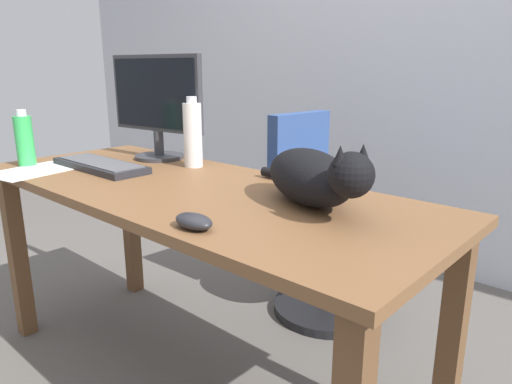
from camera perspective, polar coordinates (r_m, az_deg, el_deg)
The scene contains 11 objects.
ground_plane at distance 1.83m, azimuth -7.33°, elevation -21.78°, with size 8.00×8.00×0.00m, color #59544F.
back_wall at distance 2.72m, azimuth 18.23°, elevation 18.73°, with size 6.00×0.04×2.60m, color silver.
desk at distance 1.54m, azimuth -8.10°, elevation -2.81°, with size 1.67×0.66×0.72m.
office_chair at distance 2.12m, azimuth 7.88°, elevation -4.67°, with size 0.48×0.48×0.90m.
monitor at distance 1.95m, azimuth -12.06°, elevation 10.56°, with size 0.48×0.20×0.42m.
keyboard at distance 1.84m, azimuth -18.49°, elevation 3.13°, with size 0.44×0.15×0.03m.
cat at distance 1.27m, azimuth 6.96°, elevation 1.92°, with size 0.54×0.34×0.20m.
computer_mouse at distance 1.11m, azimuth -7.60°, elevation -3.55°, with size 0.11×0.06×0.04m, color #232328.
paper_sheet at distance 1.89m, azimuth -25.51°, elevation 2.36°, with size 0.21×0.30×0.00m, color white.
water_bottle at distance 1.99m, azimuth -26.41°, elevation 5.70°, with size 0.07×0.07×0.21m.
spray_bottle at distance 1.78m, azimuth -7.73°, elevation 6.99°, with size 0.07×0.07×0.26m.
Camera 1 is at (1.13, -0.93, 1.09)m, focal length 32.77 mm.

